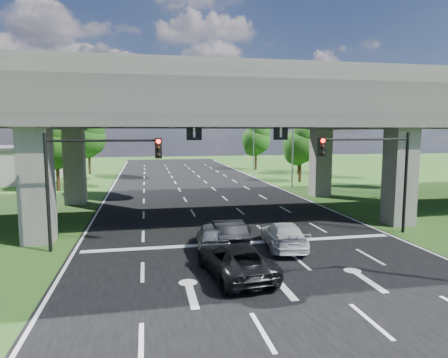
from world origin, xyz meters
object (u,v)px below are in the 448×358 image
object	(u,v)px
car_silver	(213,236)
streetlight_beyond	(251,133)
signal_left	(92,169)
streetlight_far	(289,133)
car_dark	(227,233)
signal_right	(374,164)
car_white	(284,235)
car_trailing	(235,260)

from	to	relation	value
car_silver	streetlight_beyond	bearing A→B (deg)	-101.48
signal_left	streetlight_far	bearing A→B (deg)	48.22
car_dark	signal_left	bearing A→B (deg)	-6.80
signal_right	streetlight_beyond	distance (m)	36.17
streetlight_far	car_dark	bearing A→B (deg)	-117.96
signal_left	car_silver	world-z (taller)	signal_left
signal_left	car_white	size ratio (longest dim) A/B	1.32
signal_left	car_dark	world-z (taller)	signal_left
car_dark	car_trailing	size ratio (longest dim) A/B	0.88
signal_left	car_dark	xyz separation A→B (m)	(6.77, -0.94, -3.44)
streetlight_far	signal_left	bearing A→B (deg)	-131.78
car_white	car_trailing	world-z (taller)	car_trailing
car_white	car_trailing	xyz separation A→B (m)	(-3.38, -3.50, 0.03)
car_dark	streetlight_beyond	bearing A→B (deg)	-105.64
signal_right	car_trailing	distance (m)	11.29
car_silver	car_white	distance (m)	3.66
streetlight_far	car_white	xyz separation A→B (m)	(-8.30, -21.76, -5.16)
signal_left	car_silver	size ratio (longest dim) A/B	1.45
streetlight_beyond	car_white	world-z (taller)	streetlight_beyond
car_dark	signal_right	bearing A→B (deg)	-172.81
streetlight_far	signal_right	bearing A→B (deg)	-96.47
car_trailing	streetlight_beyond	bearing A→B (deg)	-112.86
signal_right	car_dark	bearing A→B (deg)	-173.94
car_silver	signal_left	bearing A→B (deg)	-5.84
signal_right	car_white	distance (m)	7.17
streetlight_beyond	car_white	size ratio (longest dim) A/B	2.19
streetlight_beyond	car_trailing	distance (m)	43.18
car_silver	car_trailing	size ratio (longest dim) A/B	0.83
signal_right	streetlight_far	world-z (taller)	streetlight_far
signal_left	streetlight_far	size ratio (longest dim) A/B	0.60
car_silver	signal_right	bearing A→B (deg)	-166.19
car_dark	car_trailing	bearing A→B (deg)	84.09
car_dark	car_white	distance (m)	2.95
signal_left	car_white	world-z (taller)	signal_left
signal_right	car_trailing	xyz separation A→B (m)	(-9.40, -5.20, -3.47)
signal_right	car_dark	world-z (taller)	signal_right
signal_right	streetlight_far	bearing A→B (deg)	83.53
signal_left	signal_right	bearing A→B (deg)	0.00
car_dark	car_trailing	world-z (taller)	car_dark
signal_right	car_white	size ratio (longest dim) A/B	1.32
signal_right	streetlight_beyond	world-z (taller)	streetlight_beyond
car_silver	car_dark	xyz separation A→B (m)	(0.78, 0.34, 0.02)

